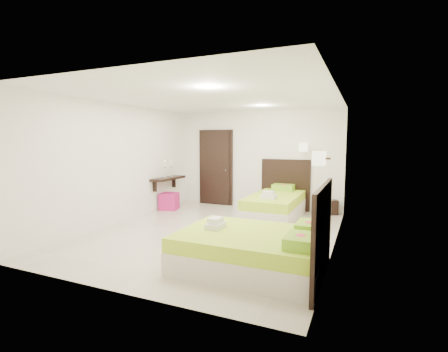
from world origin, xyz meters
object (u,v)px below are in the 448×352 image
at_px(bed_single, 276,204).
at_px(bed_double, 256,248).
at_px(nightstand, 328,207).
at_px(ottoman, 169,201).

relative_size(bed_single, bed_double, 1.07).
xyz_separation_m(nightstand, ottoman, (-3.92, -1.12, 0.04)).
bearing_deg(nightstand, bed_double, -118.23).
distance_m(bed_double, nightstand, 4.11).
xyz_separation_m(bed_double, ottoman, (-3.36, 2.95, -0.08)).
height_order(bed_double, ottoman, bed_double).
xyz_separation_m(bed_single, bed_double, (0.53, -3.17, -0.02)).
bearing_deg(bed_single, ottoman, -175.52).
height_order(bed_single, bed_double, bed_single).
distance_m(bed_single, ottoman, 2.84).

